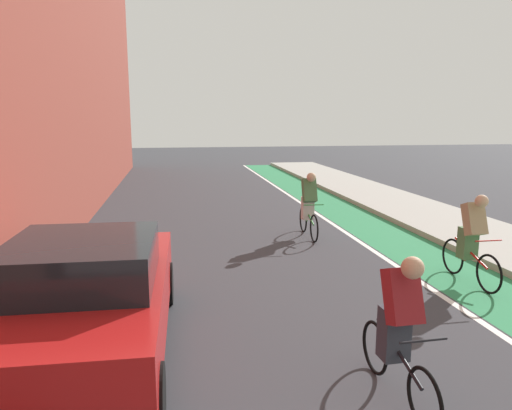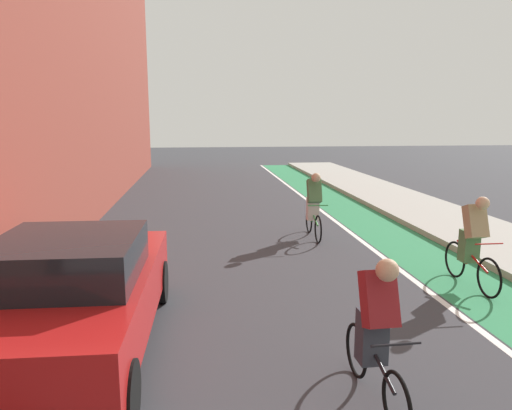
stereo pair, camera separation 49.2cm
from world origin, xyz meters
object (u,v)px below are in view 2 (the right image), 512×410
object	(u,v)px
cyclist_far	(314,203)
cyclist_trailing	(473,241)
cyclist_mid	(376,329)
parked_sedan_red	(75,293)

from	to	relation	value
cyclist_far	cyclist_trailing	bearing A→B (deg)	-62.97
cyclist_trailing	cyclist_far	bearing A→B (deg)	117.03
cyclist_far	cyclist_mid	bearing A→B (deg)	-98.35
cyclist_mid	cyclist_far	world-z (taller)	cyclist_far
parked_sedan_red	cyclist_far	distance (m)	6.89
parked_sedan_red	cyclist_far	bearing A→B (deg)	51.61
cyclist_trailing	cyclist_far	size ratio (longest dim) A/B	1.00
parked_sedan_red	cyclist_mid	size ratio (longest dim) A/B	2.59
parked_sedan_red	cyclist_mid	xyz separation A→B (m)	(3.27, -1.43, 0.02)
cyclist_mid	cyclist_trailing	distance (m)	4.25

